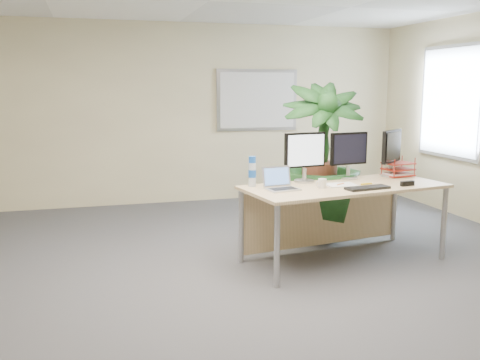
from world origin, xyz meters
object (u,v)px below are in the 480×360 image
object	(u,v)px
monitor_left	(305,154)
laptop	(280,183)
monitor_right	(349,152)
desk	(338,199)
floor_plant	(319,177)

from	to	relation	value
monitor_left	laptop	distance (m)	0.53
laptop	monitor_left	bearing A→B (deg)	38.13
monitor_right	laptop	size ratio (longest dim) A/B	1.49
desk	monitor_right	world-z (taller)	monitor_right
monitor_right	laptop	bearing A→B (deg)	-157.96
desk	monitor_right	distance (m)	0.56
floor_plant	monitor_left	world-z (taller)	floor_plant
desk	floor_plant	world-z (taller)	floor_plant
floor_plant	monitor_left	bearing A→B (deg)	-129.11
floor_plant	laptop	distance (m)	1.07
floor_plant	monitor_left	distance (m)	0.68
desk	monitor_right	xyz separation A→B (m)	(0.23, 0.24, 0.45)
monitor_left	laptop	world-z (taller)	monitor_left
desk	laptop	distance (m)	0.73
monitor_left	monitor_right	bearing A→B (deg)	7.89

